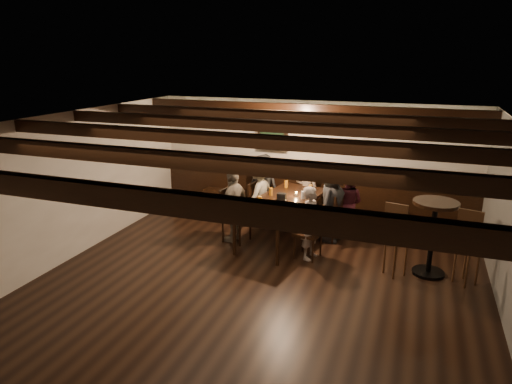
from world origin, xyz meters
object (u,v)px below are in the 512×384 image
at_px(person_right_far, 311,223).
at_px(bar_stool_left, 396,248).
at_px(person_bench_centre, 307,192).
at_px(dining_table, 283,203).
at_px(person_bench_right, 347,203).
at_px(high_top_table, 433,227).
at_px(chair_right_near, 329,225).
at_px(person_bench_left, 263,186).
at_px(chair_right_far, 309,242).
at_px(bar_stool_right, 467,256).
at_px(person_left_far, 234,206).
at_px(person_right_near, 331,203).
at_px(chair_left_far, 236,225).
at_px(chair_left_near, 260,213).
at_px(person_left_near, 259,194).

relative_size(person_right_far, bar_stool_left, 1.03).
height_order(person_bench_centre, bar_stool_left, person_bench_centre).
bearing_deg(dining_table, person_bench_right, 45.00).
bearing_deg(high_top_table, bar_stool_left, -157.61).
distance_m(chair_right_near, person_bench_left, 1.73).
relative_size(chair_right_far, bar_stool_right, 0.75).
relative_size(person_left_far, person_right_near, 0.95).
relative_size(person_bench_left, person_bench_right, 1.11).
relative_size(person_left_far, person_right_far, 1.08).
bearing_deg(person_right_far, person_right_near, 0.00).
bearing_deg(chair_left_far, dining_table, 121.98).
relative_size(person_bench_centre, person_right_far, 1.06).
distance_m(dining_table, chair_left_near, 0.96).
height_order(chair_right_near, person_bench_right, person_bench_right).
bearing_deg(person_left_far, person_bench_centre, 153.43).
distance_m(bar_stool_left, bar_stool_right, 1.00).
xyz_separation_m(chair_left_near, person_left_near, (-0.03, 0.01, 0.39)).
height_order(person_right_near, bar_stool_left, person_right_near).
xyz_separation_m(person_bench_centre, person_bench_right, (0.86, -0.30, -0.05)).
height_order(chair_right_near, person_bench_left, person_bench_left).
relative_size(chair_right_near, bar_stool_left, 0.74).
bearing_deg(bar_stool_right, high_top_table, 178.76).
distance_m(person_bench_left, person_right_near, 1.71).
xyz_separation_m(high_top_table, bar_stool_left, (-0.50, -0.21, -0.33)).
bearing_deg(chair_right_near, person_right_far, -178.01).
relative_size(dining_table, chair_right_near, 2.50).
bearing_deg(chair_right_far, high_top_table, -78.64).
relative_size(chair_left_far, chair_right_far, 1.09).
bearing_deg(person_right_far, person_left_near, 59.04).
xyz_separation_m(chair_right_near, bar_stool_right, (2.23, -1.00, 0.17)).
bearing_deg(chair_right_near, chair_left_near, 90.00).
distance_m(chair_right_far, person_bench_right, 1.40).
bearing_deg(chair_right_near, person_bench_centre, 50.14).
relative_size(dining_table, bar_stool_left, 1.86).
xyz_separation_m(chair_left_far, person_bench_centre, (0.97, 1.35, 0.35)).
height_order(person_bench_right, high_top_table, person_bench_right).
height_order(chair_right_near, chair_right_far, chair_right_far).
distance_m(person_bench_centre, person_right_far, 1.68).
bearing_deg(chair_right_far, person_right_near, -1.98).
bearing_deg(person_right_near, dining_table, 120.96).
relative_size(chair_right_near, person_bench_centre, 0.68).
relative_size(dining_table, person_right_far, 1.80).
xyz_separation_m(person_left_near, bar_stool_right, (3.68, -1.26, -0.21)).
bearing_deg(high_top_table, chair_right_near, 154.05).
relative_size(person_left_near, high_top_table, 1.11).
relative_size(person_bench_right, person_right_near, 0.86).
distance_m(person_bench_left, person_left_far, 1.36).
distance_m(dining_table, chair_left_far, 0.95).
distance_m(person_left_near, bar_stool_left, 2.99).
xyz_separation_m(chair_left_far, person_left_near, (0.13, 0.89, 0.35)).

